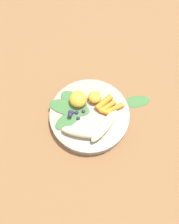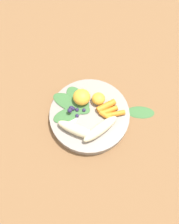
{
  "view_description": "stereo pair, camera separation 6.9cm",
  "coord_description": "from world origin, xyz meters",
  "px_view_note": "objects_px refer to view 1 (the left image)",
  "views": [
    {
      "loc": [
        -0.06,
        0.28,
        0.67
      ],
      "look_at": [
        0.0,
        0.0,
        0.04
      ],
      "focal_mm": 36.06,
      "sensor_mm": 36.0,
      "label": 1
    },
    {
      "loc": [
        -0.12,
        0.26,
        0.67
      ],
      "look_at": [
        0.0,
        0.0,
        0.04
      ],
      "focal_mm": 36.06,
      "sensor_mm": 36.0,
      "label": 2
    }
  ],
  "objects_px": {
    "bowl": "(90,115)",
    "kale_leaf_stray": "(137,101)",
    "banana_peeled_left": "(105,126)",
    "orange_segment_near": "(78,99)",
    "banana_peeled_right": "(82,132)"
  },
  "relations": [
    {
      "from": "bowl",
      "to": "kale_leaf_stray",
      "type": "height_order",
      "value": "bowl"
    },
    {
      "from": "banana_peeled_right",
      "to": "kale_leaf_stray",
      "type": "xyz_separation_m",
      "value": [
        -0.15,
        -0.16,
        -0.04
      ]
    },
    {
      "from": "bowl",
      "to": "orange_segment_near",
      "type": "xyz_separation_m",
      "value": [
        0.04,
        -0.03,
        0.04
      ]
    },
    {
      "from": "orange_segment_near",
      "to": "kale_leaf_stray",
      "type": "relative_size",
      "value": 0.61
    },
    {
      "from": "banana_peeled_right",
      "to": "orange_segment_near",
      "type": "bearing_deg",
      "value": 106.76
    },
    {
      "from": "bowl",
      "to": "orange_segment_near",
      "type": "relative_size",
      "value": 4.58
    },
    {
      "from": "banana_peeled_left",
      "to": "bowl",
      "type": "bearing_deg",
      "value": 81.35
    },
    {
      "from": "banana_peeled_left",
      "to": "banana_peeled_right",
      "type": "xyz_separation_m",
      "value": [
        0.06,
        0.03,
        0.0
      ]
    },
    {
      "from": "kale_leaf_stray",
      "to": "orange_segment_near",
      "type": "bearing_deg",
      "value": 174.5
    },
    {
      "from": "banana_peeled_left",
      "to": "kale_leaf_stray",
      "type": "relative_size",
      "value": 1.37
    },
    {
      "from": "banana_peeled_right",
      "to": "kale_leaf_stray",
      "type": "height_order",
      "value": "banana_peeled_right"
    },
    {
      "from": "banana_peeled_left",
      "to": "orange_segment_near",
      "type": "distance_m",
      "value": 0.12
    },
    {
      "from": "bowl",
      "to": "kale_leaf_stray",
      "type": "xyz_separation_m",
      "value": [
        -0.14,
        -0.09,
        -0.01
      ]
    },
    {
      "from": "banana_peeled_right",
      "to": "kale_leaf_stray",
      "type": "relative_size",
      "value": 1.37
    },
    {
      "from": "banana_peeled_left",
      "to": "kale_leaf_stray",
      "type": "bearing_deg",
      "value": -9.19
    }
  ]
}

